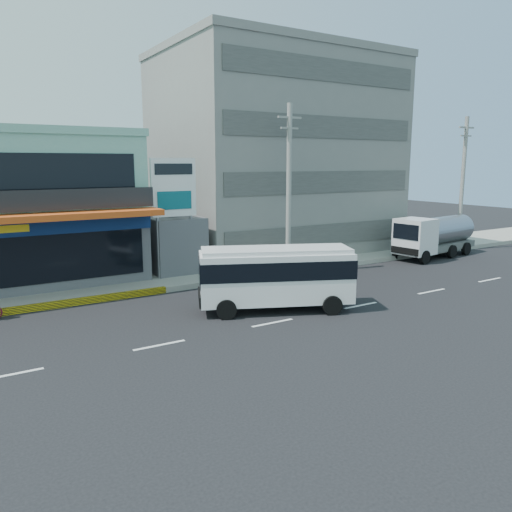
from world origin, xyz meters
The scene contains 12 objects.
ground centered at (0.00, 0.00, 0.00)m, with size 120.00×120.00×0.00m, color black.
sidewalk centered at (5.00, 9.50, 0.15)m, with size 70.00×5.00×0.30m, color gray.
shop_building centered at (-8.00, 13.95, 4.00)m, with size 12.40×11.70×8.00m.
concrete_building centered at (10.00, 15.00, 7.00)m, with size 16.00×12.00×14.00m, color gray.
gap_structure centered at (0.00, 12.00, 1.75)m, with size 3.00×6.00×3.50m, color #4F4F54.
satellite_dish centered at (0.00, 11.00, 3.58)m, with size 1.50×1.50×0.15m, color slate.
billboard centered at (-0.50, 9.20, 4.93)m, with size 2.60×0.18×6.90m.
utility_pole_near centered at (6.00, 7.40, 5.15)m, with size 1.60×0.30×10.00m.
utility_pole_far centered at (22.00, 7.40, 5.15)m, with size 1.60×0.30×10.00m.
minibus centered at (1.17, 1.50, 1.72)m, with size 7.20×4.76×2.88m.
sedan centered at (3.00, 2.88, 0.67)m, with size 1.57×3.91×1.33m, color tan.
tanker_truck centered at (17.92, 6.46, 1.56)m, with size 7.61×3.21×2.91m.
Camera 1 is at (-11.11, -16.78, 6.64)m, focal length 35.00 mm.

